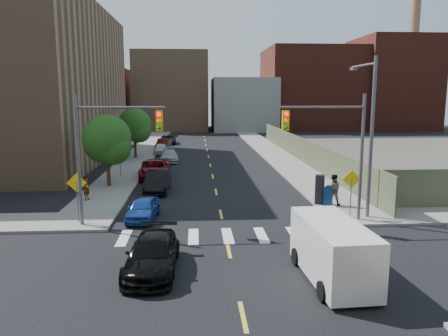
{
  "coord_description": "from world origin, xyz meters",
  "views": [
    {
      "loc": [
        -1.45,
        -16.77,
        6.96
      ],
      "look_at": [
        0.48,
        12.48,
        2.0
      ],
      "focal_mm": 35.0,
      "sensor_mm": 36.0,
      "label": 1
    }
  ],
  "objects": [
    {
      "name": "ground",
      "position": [
        0.0,
        0.0,
        0.0
      ],
      "size": [
        160.0,
        160.0,
        0.0
      ],
      "primitive_type": "plane",
      "color": "black",
      "rests_on": "ground"
    },
    {
      "name": "parked_car_blue",
      "position": [
        -4.42,
        7.27,
        0.64
      ],
      "size": [
        1.83,
        3.86,
        1.27
      ],
      "primitive_type": "imported",
      "rotation": [
        0.0,
        0.0,
        -0.09
      ],
      "color": "#1B3F98",
      "rests_on": "ground"
    },
    {
      "name": "pedestrian_west",
      "position": [
        -8.55,
        11.53,
        0.93
      ],
      "size": [
        0.53,
        0.66,
        1.57
      ],
      "primitive_type": "imported",
      "rotation": [
        0.0,
        0.0,
        1.27
      ],
      "color": "gray",
      "rests_on": "sidewalk_nw"
    },
    {
      "name": "parked_car_white",
      "position": [
        -5.5,
        34.31,
        0.65
      ],
      "size": [
        1.71,
        3.9,
        1.31
      ],
      "primitive_type": "imported",
      "rotation": [
        0.0,
        0.0,
        0.04
      ],
      "color": "silver",
      "rests_on": "ground"
    },
    {
      "name": "sidewalk_nw",
      "position": [
        -7.75,
        41.5,
        0.07
      ],
      "size": [
        3.5,
        73.0,
        0.15
      ],
      "primitive_type": "cube",
      "color": "gray",
      "rests_on": "ground"
    },
    {
      "name": "bg_bldg_midwest",
      "position": [
        -6.0,
        72.0,
        7.5
      ],
      "size": [
        14.0,
        16.0,
        15.0
      ],
      "primitive_type": "cube",
      "color": "#8C6B4C",
      "rests_on": "ground"
    },
    {
      "name": "cargo_van",
      "position": [
        3.66,
        -1.27,
        1.19
      ],
      "size": [
        2.28,
        5.04,
        2.26
      ],
      "rotation": [
        0.0,
        0.0,
        0.05
      ],
      "color": "white",
      "rests_on": "ground"
    },
    {
      "name": "smokestack",
      "position": [
        42.0,
        70.0,
        14.0
      ],
      "size": [
        1.8,
        1.8,
        28.0
      ],
      "primitive_type": "cylinder",
      "color": "#8C6B4C",
      "rests_on": "ground"
    },
    {
      "name": "signal_nw",
      "position": [
        -5.98,
        6.0,
        4.53
      ],
      "size": [
        4.59,
        0.3,
        7.0
      ],
      "color": "#59595E",
      "rests_on": "ground"
    },
    {
      "name": "mailbox",
      "position": [
        6.71,
        9.03,
        0.78
      ],
      "size": [
        0.65,
        0.58,
        1.29
      ],
      "rotation": [
        0.0,
        0.0,
        -0.42
      ],
      "color": "navy",
      "rests_on": "sidewalk_ne"
    },
    {
      "name": "bg_bldg_west",
      "position": [
        -22.0,
        70.0,
        6.0
      ],
      "size": [
        14.0,
        18.0,
        12.0
      ],
      "primitive_type": "cube",
      "color": "#592319",
      "rests_on": "ground"
    },
    {
      "name": "signal_ne",
      "position": [
        5.98,
        6.0,
        4.53
      ],
      "size": [
        4.59,
        0.3,
        7.0
      ],
      "color": "#59595E",
      "rests_on": "ground"
    },
    {
      "name": "parked_car_silver",
      "position": [
        -4.2,
        28.57,
        0.66
      ],
      "size": [
        2.18,
        4.66,
        1.32
      ],
      "primitive_type": "imported",
      "rotation": [
        0.0,
        0.0,
        0.08
      ],
      "color": "#96999D",
      "rests_on": "ground"
    },
    {
      "name": "bg_bldg_center",
      "position": [
        8.0,
        70.0,
        5.0
      ],
      "size": [
        12.0,
        16.0,
        10.0
      ],
      "primitive_type": "cube",
      "color": "gray",
      "rests_on": "ground"
    },
    {
      "name": "bg_bldg_east",
      "position": [
        22.0,
        72.0,
        8.0
      ],
      "size": [
        18.0,
        18.0,
        16.0
      ],
      "primitive_type": "cube",
      "color": "#592319",
      "rests_on": "ground"
    },
    {
      "name": "tree_west_far",
      "position": [
        -8.0,
        31.05,
        3.48
      ],
      "size": [
        3.66,
        3.64,
        5.52
      ],
      "color": "#332114",
      "rests_on": "ground"
    },
    {
      "name": "parked_car_black",
      "position": [
        -4.2,
        14.39,
        0.76
      ],
      "size": [
        1.68,
        4.63,
        1.52
      ],
      "primitive_type": "imported",
      "rotation": [
        0.0,
        0.0,
        -0.02
      ],
      "color": "black",
      "rests_on": "ground"
    },
    {
      "name": "parked_car_maroon",
      "position": [
        -5.5,
        38.75,
        0.7
      ],
      "size": [
        1.84,
        4.34,
        1.39
      ],
      "primitive_type": "imported",
      "rotation": [
        0.0,
        0.0,
        -0.09
      ],
      "color": "#3C0C0E",
      "rests_on": "ground"
    },
    {
      "name": "payphone",
      "position": [
        6.3,
        9.54,
        1.07
      ],
      "size": [
        0.63,
        0.55,
        1.85
      ],
      "primitive_type": "cube",
      "rotation": [
        0.0,
        0.0,
        -0.2
      ],
      "color": "black",
      "rests_on": "sidewalk_ne"
    },
    {
      "name": "fence_north",
      "position": [
        9.6,
        28.0,
        1.25
      ],
      "size": [
        0.12,
        44.0,
        2.5
      ],
      "primitive_type": "cube",
      "color": "#5D6849",
      "rests_on": "ground"
    },
    {
      "name": "parked_car_red",
      "position": [
        -4.87,
        19.78,
        0.76
      ],
      "size": [
        2.79,
        5.59,
        1.52
      ],
      "primitive_type": "imported",
      "rotation": [
        0.0,
        0.0,
        0.05
      ],
      "color": "maroon",
      "rests_on": "ground"
    },
    {
      "name": "warn_sign_midwest",
      "position": [
        -7.8,
        20.0,
        1.99
      ],
      "size": [
        1.06,
        0.06,
        2.83
      ],
      "color": "#59595E",
      "rests_on": "ground"
    },
    {
      "name": "warn_sign_nw",
      "position": [
        -7.8,
        6.5,
        1.99
      ],
      "size": [
        1.06,
        0.06,
        2.83
      ],
      "color": "#59595E",
      "rests_on": "ground"
    },
    {
      "name": "streetlight_ne",
      "position": [
        8.2,
        6.9,
        5.22
      ],
      "size": [
        0.25,
        3.7,
        9.0
      ],
      "color": "#59595E",
      "rests_on": "ground"
    },
    {
      "name": "sidewalk_ne",
      "position": [
        7.75,
        41.5,
        0.07
      ],
      "size": [
        3.5,
        73.0,
        0.15
      ],
      "primitive_type": "cube",
      "color": "gray",
      "rests_on": "ground"
    },
    {
      "name": "black_sedan",
      "position": [
        -3.2,
        -0.15,
        0.69
      ],
      "size": [
        2.12,
        4.85,
        1.39
      ],
      "primitive_type": "imported",
      "rotation": [
        0.0,
        0.0,
        -0.04
      ],
      "color": "black",
      "rests_on": "ground"
    },
    {
      "name": "bg_bldg_fareast",
      "position": [
        38.0,
        70.0,
        9.0
      ],
      "size": [
        14.0,
        16.0,
        18.0
      ],
      "primitive_type": "cube",
      "color": "#592319",
      "rests_on": "ground"
    },
    {
      "name": "parked_car_grey",
      "position": [
        -5.31,
        45.55,
        0.64
      ],
      "size": [
        2.47,
        4.74,
        1.28
      ],
      "primitive_type": "imported",
      "rotation": [
        0.0,
        0.0,
        0.08
      ],
      "color": "black",
      "rests_on": "ground"
    },
    {
      "name": "pedestrian_east",
      "position": [
        7.06,
        9.17,
        1.12
      ],
      "size": [
        1.12,
        0.98,
        1.93
      ],
      "primitive_type": "imported",
      "rotation": [
        0.0,
        0.0,
        2.84
      ],
      "color": "gray",
      "rests_on": "sidewalk_ne"
    },
    {
      "name": "tree_west_near",
      "position": [
        -8.0,
        16.05,
        3.48
      ],
      "size": [
        3.66,
        3.64,
        5.52
      ],
      "color": "#332114",
      "rests_on": "ground"
    },
    {
      "name": "warn_sign_ne",
      "position": [
        7.2,
        6.5,
        1.99
      ],
      "size": [
        1.06,
        0.06,
        2.83
      ],
      "color": "#59595E",
      "rests_on": "ground"
    }
  ]
}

